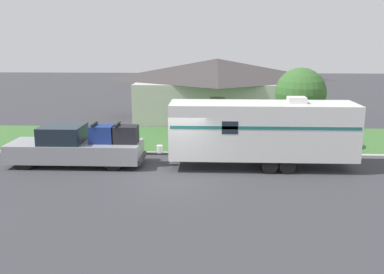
# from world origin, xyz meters

# --- Properties ---
(ground_plane) EXTENTS (120.00, 120.00, 0.00)m
(ground_plane) POSITION_xyz_m (0.00, 0.00, 0.00)
(ground_plane) COLOR #38383D
(curb_strip) EXTENTS (80.00, 0.30, 0.14)m
(curb_strip) POSITION_xyz_m (0.00, 3.75, 0.07)
(curb_strip) COLOR #ADADA8
(curb_strip) RESTS_ON ground_plane
(lawn_strip) EXTENTS (80.00, 7.00, 0.03)m
(lawn_strip) POSITION_xyz_m (0.00, 7.40, 0.01)
(lawn_strip) COLOR #3D6B33
(lawn_strip) RESTS_ON ground_plane
(house_across_street) EXTENTS (12.47, 8.32, 4.43)m
(house_across_street) POSITION_xyz_m (1.90, 14.79, 2.29)
(house_across_street) COLOR #B2B2A8
(house_across_street) RESTS_ON ground_plane
(pickup_truck) EXTENTS (6.28, 2.05, 2.02)m
(pickup_truck) POSITION_xyz_m (-4.80, 1.84, 0.89)
(pickup_truck) COLOR black
(pickup_truck) RESTS_ON ground_plane
(travel_trailer) EXTENTS (9.51, 2.25, 3.29)m
(travel_trailer) POSITION_xyz_m (3.79, 1.84, 1.76)
(travel_trailer) COLOR black
(travel_trailer) RESTS_ON ground_plane
(mailbox) EXTENTS (0.48, 0.20, 1.35)m
(mailbox) POSITION_xyz_m (1.98, 4.43, 1.03)
(mailbox) COLOR brown
(mailbox) RESTS_ON ground_plane
(tree_in_yard) EXTENTS (2.69, 2.69, 4.36)m
(tree_in_yard) POSITION_xyz_m (6.18, 5.42, 3.01)
(tree_in_yard) COLOR brown
(tree_in_yard) RESTS_ON ground_plane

